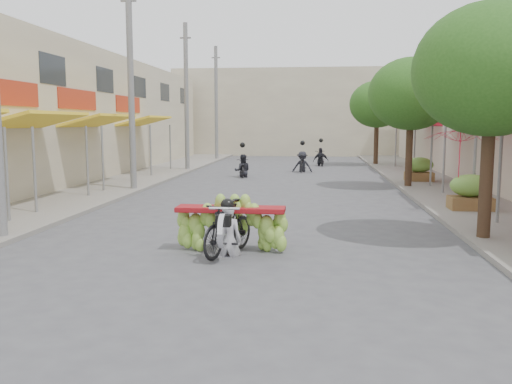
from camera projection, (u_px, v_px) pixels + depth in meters
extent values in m
plane|color=#4F4F53|center=(212.00, 288.00, 8.76)|extent=(120.00, 120.00, 0.00)
cube|color=gray|center=(121.00, 181.00, 24.29)|extent=(4.00, 60.00, 0.12)
cube|color=gray|center=(443.00, 185.00, 22.79)|extent=(4.00, 60.00, 0.12)
cube|color=#C1B598|center=(0.00, 115.00, 23.47)|extent=(8.00, 40.00, 6.00)
cylinder|color=slate|center=(7.00, 177.00, 14.01)|extent=(0.08, 0.08, 2.55)
cube|color=yellow|center=(37.00, 120.00, 17.06)|extent=(1.77, 4.00, 0.53)
cylinder|color=slate|center=(34.00, 172.00, 15.39)|extent=(0.08, 0.08, 2.55)
cylinder|color=slate|center=(87.00, 163.00, 18.94)|extent=(0.08, 0.08, 2.55)
cube|color=#A72C16|center=(9.00, 93.00, 17.05)|extent=(0.10, 3.50, 0.80)
cube|color=yellow|center=(99.00, 121.00, 21.99)|extent=(1.77, 4.00, 0.53)
cylinder|color=slate|center=(103.00, 160.00, 20.32)|extent=(0.08, 0.08, 2.55)
cylinder|color=slate|center=(134.00, 154.00, 23.87)|extent=(0.08, 0.08, 2.55)
cube|color=#A72C16|center=(78.00, 99.00, 21.98)|extent=(0.10, 3.50, 0.80)
cube|color=yellow|center=(145.00, 121.00, 27.91)|extent=(1.77, 4.00, 0.53)
cylinder|color=slate|center=(151.00, 152.00, 26.23)|extent=(0.08, 0.08, 2.55)
cylinder|color=slate|center=(170.00, 148.00, 29.78)|extent=(0.08, 0.08, 2.55)
cube|color=#A72C16|center=(128.00, 104.00, 27.90)|extent=(0.10, 3.50, 0.80)
cube|color=#1E2328|center=(52.00, 70.00, 19.88)|extent=(0.08, 2.00, 1.10)
cube|color=#1E2328|center=(105.00, 80.00, 24.81)|extent=(0.08, 2.00, 1.10)
cube|color=#1E2328|center=(140.00, 87.00, 29.74)|extent=(0.08, 2.00, 1.10)
cube|color=#1E2328|center=(165.00, 92.00, 34.67)|extent=(0.08, 2.00, 1.10)
cube|color=#1E2328|center=(183.00, 96.00, 39.60)|extent=(0.08, 2.00, 1.10)
cylinder|color=slate|center=(499.00, 178.00, 13.73)|extent=(0.08, 0.08, 2.55)
cube|color=red|center=(486.00, 120.00, 17.50)|extent=(1.77, 4.20, 0.53)
cylinder|color=slate|center=(474.00, 170.00, 15.90)|extent=(0.08, 0.08, 2.55)
cylinder|color=slate|center=(444.00, 161.00, 19.65)|extent=(0.08, 0.08, 2.55)
cube|color=red|center=(443.00, 121.00, 23.42)|extent=(1.77, 4.20, 0.53)
cylinder|color=slate|center=(431.00, 157.00, 21.82)|extent=(0.08, 0.08, 2.55)
cylinder|color=slate|center=(414.00, 152.00, 25.57)|extent=(0.08, 0.08, 2.55)
cube|color=red|center=(417.00, 121.00, 29.33)|extent=(1.77, 4.20, 0.53)
cylinder|color=slate|center=(407.00, 150.00, 27.74)|extent=(0.08, 0.08, 2.55)
cylinder|color=slate|center=(396.00, 147.00, 31.48)|extent=(0.08, 0.08, 2.55)
cube|color=#C1B598|center=(296.00, 113.00, 45.78)|extent=(20.00, 6.00, 7.00)
cylinder|color=slate|center=(131.00, 87.00, 20.66)|extent=(0.24, 0.24, 8.00)
cube|color=slate|center=(128.00, 1.00, 20.26)|extent=(0.60, 0.08, 0.08)
cylinder|color=slate|center=(186.00, 98.00, 29.54)|extent=(0.24, 0.24, 8.00)
cube|color=slate|center=(185.00, 38.00, 29.13)|extent=(0.60, 0.08, 0.08)
cylinder|color=slate|center=(216.00, 104.00, 38.41)|extent=(0.24, 0.24, 8.00)
cube|color=slate|center=(216.00, 58.00, 38.01)|extent=(0.60, 0.08, 0.08)
cylinder|color=#3A2719|center=(487.00, 171.00, 11.92)|extent=(0.28, 0.28, 3.20)
ellipsoid|color=#2B5C1B|center=(492.00, 69.00, 11.64)|extent=(3.40, 3.40, 2.90)
cylinder|color=#3A2719|center=(409.00, 149.00, 21.78)|extent=(0.28, 0.28, 3.20)
ellipsoid|color=#2B5C1B|center=(411.00, 94.00, 21.50)|extent=(3.40, 3.40, 2.90)
cylinder|color=#3A2719|center=(376.00, 140.00, 33.61)|extent=(0.28, 0.28, 3.20)
ellipsoid|color=#2B5C1B|center=(377.00, 104.00, 33.33)|extent=(3.40, 3.40, 2.90)
cube|color=brown|center=(470.00, 201.00, 15.93)|extent=(1.20, 0.80, 0.50)
ellipsoid|color=#699D3B|center=(471.00, 181.00, 15.86)|extent=(1.20, 0.88, 0.66)
cube|color=brown|center=(419.00, 175.00, 23.82)|extent=(1.20, 0.80, 0.50)
ellipsoid|color=#699D3B|center=(419.00, 162.00, 23.75)|extent=(1.20, 0.88, 0.66)
imported|color=black|center=(228.00, 228.00, 10.92)|extent=(1.19, 1.96, 1.12)
cylinder|color=silver|center=(223.00, 231.00, 10.27)|extent=(0.10, 0.66, 0.66)
cube|color=black|center=(224.00, 221.00, 10.35)|extent=(0.28, 0.22, 0.22)
cylinder|color=silver|center=(224.00, 208.00, 10.42)|extent=(0.60, 0.05, 0.05)
cube|color=maroon|center=(231.00, 209.00, 11.23)|extent=(2.25, 0.55, 0.10)
imported|color=#BABAC2|center=(228.00, 204.00, 10.81)|extent=(0.54, 0.40, 1.51)
sphere|color=black|center=(227.00, 167.00, 10.69)|extent=(0.28, 0.28, 0.28)
imported|color=#B91831|center=(462.00, 127.00, 15.57)|extent=(2.67, 2.67, 1.89)
imported|color=white|center=(416.00, 160.00, 24.20)|extent=(0.94, 0.63, 1.78)
imported|color=black|center=(243.00, 169.00, 26.61)|extent=(0.78, 1.58, 0.85)
imported|color=#23242B|center=(242.00, 154.00, 26.52)|extent=(0.85, 0.60, 1.65)
sphere|color=black|center=(242.00, 145.00, 26.46)|extent=(0.26, 0.26, 0.26)
imported|color=black|center=(302.00, 163.00, 29.28)|extent=(0.62, 1.81, 1.05)
imported|color=#23242B|center=(302.00, 151.00, 29.20)|extent=(1.09, 0.62, 1.65)
sphere|color=black|center=(303.00, 143.00, 29.15)|extent=(0.26, 0.26, 0.26)
imported|color=black|center=(321.00, 159.00, 33.57)|extent=(0.82, 1.68, 0.91)
imported|color=#23242B|center=(321.00, 148.00, 33.49)|extent=(1.03, 0.68, 1.65)
sphere|color=black|center=(321.00, 140.00, 33.43)|extent=(0.26, 0.26, 0.26)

